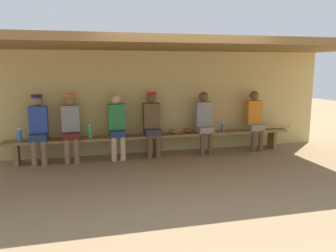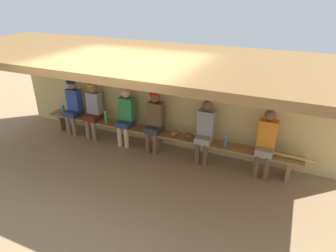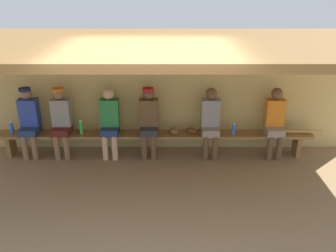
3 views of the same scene
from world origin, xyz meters
name	(u,v)px [view 2 (image 2 of 3)]	position (x,y,z in m)	size (l,w,h in m)	color
ground_plane	(122,188)	(0.00, 0.00, 0.00)	(24.00, 24.00, 0.00)	#937754
back_wall	(167,98)	(0.00, 2.00, 1.10)	(8.00, 0.20, 2.20)	tan
dugout_roof	(135,58)	(0.00, 0.70, 2.26)	(8.00, 2.80, 0.12)	brown
bench	(158,135)	(0.00, 1.55, 0.39)	(6.00, 0.36, 0.46)	olive
player_in_blue	(93,108)	(-1.72, 1.55, 0.75)	(0.34, 0.42, 1.34)	#591E19
player_leftmost	(73,105)	(-2.33, 1.55, 0.75)	(0.34, 0.42, 1.34)	navy
player_in_red	(126,115)	(-0.82, 1.55, 0.73)	(0.34, 0.42, 1.34)	navy
player_near_post	(155,119)	(-0.09, 1.55, 0.75)	(0.34, 0.42, 1.34)	#333338
player_middle	(266,141)	(2.27, 1.55, 0.73)	(0.34, 0.42, 1.34)	gray
player_shirtless_tan	(205,129)	(1.07, 1.55, 0.73)	(0.34, 0.42, 1.34)	gray
water_bottle_blue	(106,117)	(-1.36, 1.52, 0.59)	(0.07, 0.07, 0.28)	green
water_bottle_clear	(225,141)	(1.51, 1.53, 0.56)	(0.07, 0.07, 0.21)	blue
water_bottle_orange	(63,109)	(-2.67, 1.54, 0.58)	(0.07, 0.07, 0.25)	blue
baseball_glove_dark_brown	(189,135)	(0.72, 1.58, 0.51)	(0.24, 0.17, 0.09)	brown
baseball_glove_worn	(175,133)	(0.38, 1.58, 0.51)	(0.24, 0.17, 0.09)	olive
baseball_bat	(292,157)	(2.77, 1.55, 0.49)	(0.07, 0.07, 0.83)	tan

